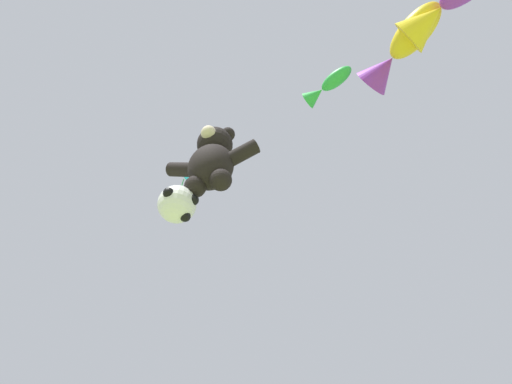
# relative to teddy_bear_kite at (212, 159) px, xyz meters

# --- Properties ---
(teddy_bear_kite) EXTENTS (2.44, 1.08, 2.48)m
(teddy_bear_kite) POSITION_rel_teddy_bear_kite_xyz_m (0.00, 0.00, 0.00)
(teddy_bear_kite) COLOR black
(soccer_ball_kite) EXTENTS (0.94, 0.93, 0.86)m
(soccer_ball_kite) POSITION_rel_teddy_bear_kite_xyz_m (-0.70, 0.07, -1.36)
(soccer_ball_kite) COLOR white
(fish_kite_emerald) EXTENTS (1.53, 1.02, 0.53)m
(fish_kite_emerald) POSITION_rel_teddy_bear_kite_xyz_m (3.18, 0.09, 2.36)
(fish_kite_emerald) COLOR green
(fish_kite_goldfin) EXTENTS (2.31, 2.16, 0.96)m
(fish_kite_goldfin) POSITION_rel_teddy_bear_kite_xyz_m (5.09, -0.40, 2.07)
(fish_kite_goldfin) COLOR yellow
(fish_kite_violet) EXTENTS (2.56, 2.04, 0.96)m
(fish_kite_violet) POSITION_rel_teddy_bear_kite_xyz_m (6.15, -1.36, 1.70)
(fish_kite_violet) COLOR purple
(diamond_kite) EXTENTS (0.83, 0.96, 3.01)m
(diamond_kite) POSITION_rel_teddy_bear_kite_xyz_m (-2.14, 2.14, 3.02)
(diamond_kite) COLOR #19ADB2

